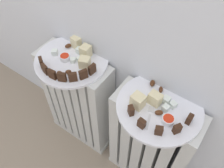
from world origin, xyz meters
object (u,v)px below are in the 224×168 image
Objects in this scene: radiator_left at (79,102)px; plate_right at (159,107)px; jam_bowl_left at (65,57)px; fork at (150,116)px; radiator_right at (149,145)px; plate_left at (72,60)px; jam_bowl_right at (168,120)px.

plate_right reaches higher than radiator_left.
fork is (0.41, -0.04, -0.01)m from jam_bowl_left.
radiator_right is at bearing 2.12° from jam_bowl_left.
jam_bowl_left is at bearing -141.23° from radiator_left.
plate_right is at bearing 80.71° from fork.
radiator_left is at bearing 172.10° from fork.
radiator_left is 0.50m from fork.
jam_bowl_left is (-0.42, -0.02, 0.31)m from radiator_right.
radiator_left is at bearing 180.00° from radiator_right.
jam_bowl_right is at bearing -5.13° from plate_left.
plate_left is at bearing 180.00° from plate_right.
fork is at bearing -7.90° from plate_left.
radiator_right is 13.49× the size of jam_bowl_right.
plate_right is 0.42m from jam_bowl_left.
plate_right reaches higher than radiator_right.
jam_bowl_right is 0.06m from fork.
plate_right is at bearing 0.00° from radiator_left.
plate_left is 0.39m from fork.
plate_right is at bearing 2.12° from jam_bowl_left.
jam_bowl_right is at bearing -39.21° from plate_right.
jam_bowl_left is 0.46× the size of fork.
jam_bowl_right reaches higher than plate_left.
plate_left is 0.03m from jam_bowl_left.
jam_bowl_left is 1.00× the size of jam_bowl_right.
jam_bowl_right reaches higher than radiator_left.
jam_bowl_right is at bearing -5.13° from radiator_left.
jam_bowl_left reaches higher than plate_left.
plate_left is 1.00× the size of plate_right.
plate_right is 7.09× the size of jam_bowl_left.
fork reaches higher than radiator_right.
radiator_right is at bearing -0.00° from radiator_left.
jam_bowl_right reaches higher than plate_right.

